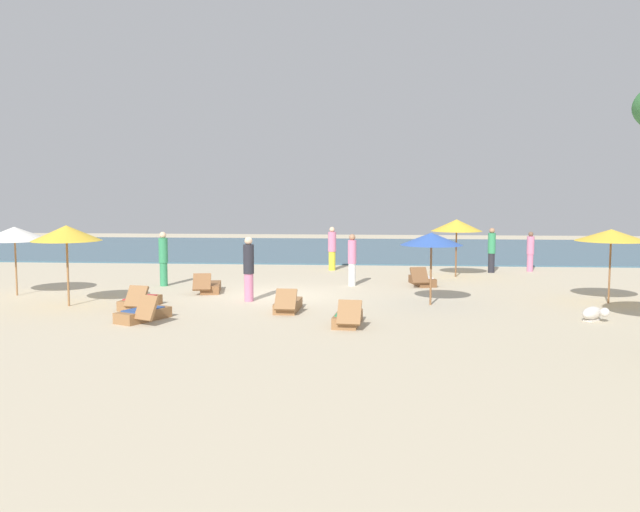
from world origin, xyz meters
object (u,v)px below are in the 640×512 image
umbrella_3 (611,235)px  umbrella_4 (14,234)px  lounger_1 (348,318)px  lounger_0 (140,302)px  person_0 (530,251)px  person_3 (249,268)px  person_2 (163,258)px  lounger_5 (288,305)px  umbrella_1 (66,233)px  umbrella_0 (457,225)px  lounger_4 (210,287)px  person_5 (492,250)px  person_1 (332,248)px  lounger_3 (144,314)px  lounger_2 (422,280)px  dog (594,313)px  person_4 (352,259)px  umbrella_2 (431,239)px

umbrella_3 → umbrella_4: bearing=179.8°
lounger_1 → lounger_0: bearing=161.9°
person_0 → person_3: 13.22m
umbrella_4 → person_2: 4.82m
lounger_5 → person_0: size_ratio=1.03×
person_3 → umbrella_1: bearing=-166.1°
umbrella_0 → person_0: umbrella_0 is taller
lounger_0 → lounger_5: size_ratio=1.02×
umbrella_1 → lounger_1: bearing=-14.4°
lounger_4 → person_5: bearing=30.8°
lounger_0 → umbrella_4: bearing=157.7°
person_5 → person_1: bearing=177.2°
umbrella_3 → lounger_3: umbrella_3 is taller
person_1 → person_5: person_5 is taller
lounger_0 → lounger_5: (4.28, -0.14, -0.01)m
lounger_0 → person_1: size_ratio=0.96×
lounger_0 → person_0: bearing=36.7°
person_5 → umbrella_3: bearing=-73.4°
person_5 → lounger_2: bearing=-128.3°
umbrella_3 → dog: 3.63m
lounger_2 → person_4: size_ratio=0.97×
lounger_0 → person_2: 4.52m
person_3 → person_5: (8.56, 7.83, -0.06)m
lounger_1 → lounger_5: size_ratio=1.01×
person_1 → lounger_2: bearing=-50.7°
umbrella_3 → person_0: umbrella_3 is taller
umbrella_2 → dog: size_ratio=2.75×
lounger_3 → lounger_5: 3.92m
lounger_1 → person_5: size_ratio=0.94×
person_3 → dog: (9.41, -2.36, -0.81)m
person_3 → person_2: bearing=140.1°
umbrella_0 → umbrella_4: (-14.57, -5.84, -0.02)m
person_3 → person_4: 4.67m
umbrella_2 → person_5: size_ratio=1.16×
umbrella_1 → person_5: size_ratio=1.28×
umbrella_0 → lounger_0: size_ratio=1.28×
umbrella_3 → umbrella_0: bearing=122.8°
lounger_4 → person_5: 11.89m
umbrella_0 → person_1: size_ratio=1.22×
person_0 → person_5: person_5 is taller
umbrella_1 → umbrella_2: bearing=5.7°
person_5 → person_0: bearing=17.9°
lounger_3 → person_3: size_ratio=0.88×
lounger_0 → umbrella_0: bearing=38.3°
lounger_1 → person_3: person_3 is taller
lounger_2 → person_3: person_3 is taller
umbrella_2 → lounger_3: 8.35m
umbrella_2 → person_5: bearing=68.8°
lounger_1 → lounger_4: size_ratio=0.97×
umbrella_4 → lounger_5: (9.00, -2.08, -1.81)m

